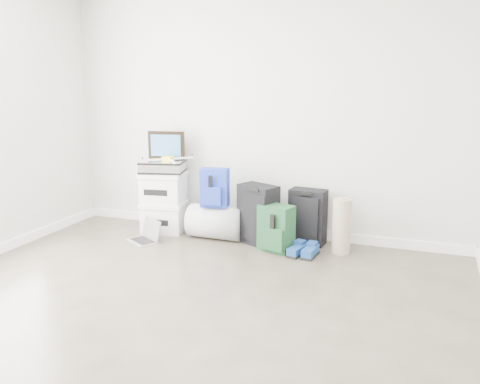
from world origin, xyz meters
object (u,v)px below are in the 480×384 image
at_px(duffel_bag, 216,222).
at_px(carry_on, 307,217).
at_px(large_suitcase, 258,215).
at_px(boxes_stack, 164,202).
at_px(laptop, 146,236).
at_px(briefcase, 163,167).

height_order(duffel_bag, carry_on, carry_on).
bearing_deg(carry_on, large_suitcase, -155.24).
distance_m(large_suitcase, carry_on, 0.52).
relative_size(large_suitcase, carry_on, 1.08).
relative_size(boxes_stack, large_suitcase, 1.08).
bearing_deg(large_suitcase, carry_on, 44.22).
bearing_deg(boxes_stack, duffel_bag, -12.10).
relative_size(carry_on, laptop, 1.45).
distance_m(briefcase, laptop, 0.80).
height_order(boxes_stack, carry_on, boxes_stack).
xyz_separation_m(boxes_stack, large_suitcase, (1.14, -0.06, -0.03)).
xyz_separation_m(boxes_stack, duffel_bag, (0.66, -0.04, -0.16)).
distance_m(boxes_stack, large_suitcase, 1.15).
bearing_deg(briefcase, large_suitcase, -16.67).
bearing_deg(duffel_bag, boxes_stack, 177.13).
height_order(boxes_stack, laptop, boxes_stack).
xyz_separation_m(large_suitcase, carry_on, (0.49, 0.18, -0.02)).
relative_size(large_suitcase, laptop, 1.56).
bearing_deg(carry_on, boxes_stack, -170.87).
relative_size(boxes_stack, duffel_bag, 1.16).
bearing_deg(boxes_stack, briefcase, 81.52).
xyz_separation_m(briefcase, laptop, (-0.01, -0.40, -0.69)).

